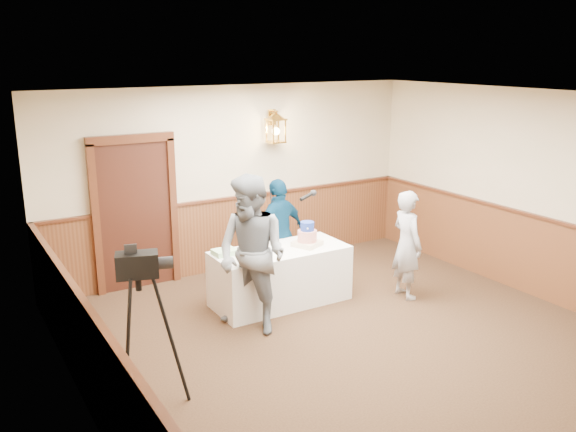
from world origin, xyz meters
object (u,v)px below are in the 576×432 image
at_px(sheet_cake_green, 225,252).
at_px(tiered_cake, 307,236).
at_px(assistant_p, 279,233).
at_px(tv_camera_rig, 142,340).
at_px(interviewer, 252,255).
at_px(display_table, 280,276).
at_px(sheet_cake_yellow, 258,253).
at_px(baker, 407,245).

bearing_deg(sheet_cake_green, tiered_cake, -12.02).
bearing_deg(assistant_p, tv_camera_rig, 21.90).
bearing_deg(interviewer, display_table, 103.24).
relative_size(interviewer, tv_camera_rig, 1.24).
xyz_separation_m(sheet_cake_yellow, assistant_p, (0.70, 0.66, -0.00)).
distance_m(sheet_cake_yellow, baker, 2.06).
height_order(display_table, sheet_cake_green, sheet_cake_green).
bearing_deg(tv_camera_rig, sheet_cake_yellow, 53.03).
bearing_deg(tv_camera_rig, display_table, 49.95).
bearing_deg(tiered_cake, sheet_cake_green, 167.98).
distance_m(sheet_cake_green, interviewer, 0.76).
height_order(assistant_p, tv_camera_rig, assistant_p).
bearing_deg(sheet_cake_green, interviewer, -88.93).
distance_m(baker, tv_camera_rig, 4.00).
height_order(display_table, assistant_p, assistant_p).
xyz_separation_m(display_table, tiered_cake, (0.38, -0.06, 0.51)).
xyz_separation_m(interviewer, tv_camera_rig, (-1.64, -0.93, -0.27)).
distance_m(tiered_cake, sheet_cake_yellow, 0.78).
relative_size(sheet_cake_yellow, interviewer, 0.18).
distance_m(display_table, sheet_cake_green, 0.85).
bearing_deg(tiered_cake, display_table, 171.68).
height_order(sheet_cake_yellow, interviewer, interviewer).
bearing_deg(sheet_cake_yellow, interviewer, -124.39).
distance_m(sheet_cake_green, tv_camera_rig, 2.33).
height_order(sheet_cake_green, tv_camera_rig, tv_camera_rig).
relative_size(display_table, sheet_cake_yellow, 5.23).
height_order(sheet_cake_green, interviewer, interviewer).
xyz_separation_m(tiered_cake, assistant_p, (-0.07, 0.62, -0.10)).
relative_size(tiered_cake, interviewer, 0.22).
xyz_separation_m(sheet_cake_green, assistant_p, (1.04, 0.39, -0.00)).
relative_size(baker, assistant_p, 0.96).
xyz_separation_m(assistant_p, tv_camera_rig, (-2.66, -2.06, -0.09)).
xyz_separation_m(tiered_cake, baker, (1.19, -0.64, -0.13)).
height_order(interviewer, tv_camera_rig, interviewer).
bearing_deg(tv_camera_rig, assistant_p, 55.19).
bearing_deg(baker, interviewer, 92.22).
bearing_deg(tiered_cake, baker, -28.19).
bearing_deg(baker, sheet_cake_green, 74.81).
bearing_deg(tiered_cake, interviewer, -155.26).
relative_size(sheet_cake_yellow, assistant_p, 0.22).
height_order(display_table, sheet_cake_yellow, sheet_cake_yellow).
xyz_separation_m(interviewer, baker, (2.28, -0.14, -0.21)).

